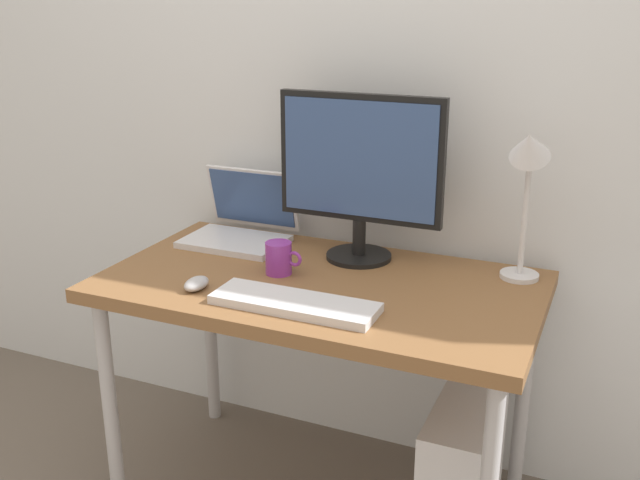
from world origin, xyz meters
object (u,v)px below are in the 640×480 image
mouse (196,284)px  computer_tower (461,476)px  monitor (360,169)px  keyboard (295,303)px  desk_lamp (528,170)px  desk (320,303)px  coffee_mug (279,258)px  laptop (242,223)px

mouse → computer_tower: 0.93m
monitor → keyboard: monitor is taller
monitor → desk_lamp: (0.48, 0.00, 0.04)m
desk → computer_tower: size_ratio=2.94×
desk → mouse: (-0.28, -0.20, 0.09)m
monitor → mouse: size_ratio=5.61×
desk → computer_tower: desk is taller
mouse → computer_tower: bearing=15.9°
keyboard → coffee_mug: bearing=125.6°
laptop → coffee_mug: 0.34m
coffee_mug → desk: bearing=0.4°
monitor → computer_tower: bearing=-27.0°
monitor → computer_tower: (0.40, -0.20, -0.82)m
mouse → coffee_mug: bearing=51.8°
desk → monitor: monitor is taller
keyboard → mouse: size_ratio=4.89×
desk → computer_tower: bearing=0.9°
laptop → coffee_mug: laptop is taller
keyboard → mouse: bearing=179.2°
monitor → keyboard: bearing=-93.1°
desk → coffee_mug: bearing=-179.6°
monitor → keyboard: 0.49m
coffee_mug → computer_tower: (0.57, 0.01, -0.58)m
coffee_mug → laptop: bearing=137.3°
desk → desk_lamp: 0.68m
laptop → mouse: size_ratio=3.56×
desk → laptop: size_ratio=3.85×
monitor → desk_lamp: 0.48m
monitor → desk_lamp: monitor is taller
desk_lamp → mouse: 0.95m
mouse → monitor: bearing=51.7°
mouse → computer_tower: mouse is taller
computer_tower → desk: bearing=-179.1°
laptop → mouse: laptop is taller
mouse → coffee_mug: 0.25m
keyboard → coffee_mug: coffee_mug is taller
keyboard → coffee_mug: 0.25m
computer_tower → desk_lamp: bearing=68.6°
mouse → coffee_mug: size_ratio=0.80×
laptop → desk: bearing=-31.2°
monitor → keyboard: size_ratio=1.15×
laptop → monitor: bearing=-2.5°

